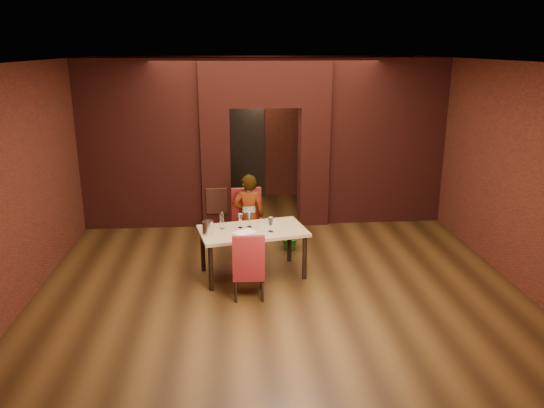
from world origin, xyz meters
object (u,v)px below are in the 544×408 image
at_px(wine_bucket, 208,228).
at_px(chair_far, 248,223).
at_px(chair_near, 249,264).
at_px(water_bottle, 222,220).
at_px(wine_glass_c, 271,225).
at_px(dining_table, 253,252).
at_px(person_seated, 249,216).
at_px(potted_plant, 290,236).
at_px(wine_glass_a, 240,221).
at_px(wine_glass_b, 249,220).

bearing_deg(wine_bucket, chair_far, 58.11).
xyz_separation_m(chair_near, water_bottle, (-0.37, 0.80, 0.39)).
height_order(wine_glass_c, wine_bucket, wine_glass_c).
bearing_deg(wine_bucket, dining_table, 12.73).
height_order(chair_far, wine_bucket, chair_far).
bearing_deg(person_seated, potted_plant, -160.16).
xyz_separation_m(chair_far, water_bottle, (-0.42, -0.78, 0.32)).
height_order(dining_table, wine_glass_a, wine_glass_a).
bearing_deg(wine_glass_a, chair_near, -83.48).
relative_size(dining_table, chair_far, 1.43).
bearing_deg(person_seated, wine_glass_b, 86.36).
height_order(chair_far, chair_near, chair_far).
relative_size(person_seated, wine_glass_a, 6.44).
bearing_deg(wine_glass_a, potted_plant, 47.63).
bearing_deg(chair_near, wine_glass_b, -92.14).
height_order(chair_near, wine_glass_a, chair_near).
bearing_deg(wine_glass_b, dining_table, -69.71).
xyz_separation_m(water_bottle, potted_plant, (1.16, 0.99, -0.65)).
distance_m(dining_table, potted_plant, 1.28).
xyz_separation_m(chair_far, potted_plant, (0.74, 0.21, -0.33)).
xyz_separation_m(person_seated, wine_glass_c, (0.30, -0.87, 0.14)).
relative_size(chair_near, water_bottle, 3.59).
xyz_separation_m(wine_glass_b, water_bottle, (-0.41, -0.05, 0.02)).
relative_size(chair_far, chair_near, 1.14).
bearing_deg(person_seated, chair_far, -88.28).
xyz_separation_m(dining_table, wine_glass_b, (-0.04, 0.12, 0.49)).
xyz_separation_m(wine_glass_a, wine_glass_b, (0.14, 0.03, 0.01)).
xyz_separation_m(dining_table, chair_near, (-0.09, -0.73, 0.11)).
height_order(chair_near, potted_plant, chair_near).
xyz_separation_m(dining_table, wine_bucket, (-0.66, -0.15, 0.47)).
relative_size(dining_table, person_seated, 1.11).
height_order(chair_far, person_seated, person_seated).
bearing_deg(water_bottle, wine_bucket, -132.76).
distance_m(chair_near, wine_glass_c, 0.80).
xyz_separation_m(dining_table, wine_glass_c, (0.27, -0.12, 0.48)).
xyz_separation_m(chair_far, chair_near, (-0.05, -1.58, -0.07)).
distance_m(wine_glass_b, wine_bucket, 0.68).
relative_size(wine_glass_b, wine_bucket, 1.17).
bearing_deg(wine_glass_b, wine_glass_a, -169.28).
bearing_deg(chair_far, chair_near, -96.30).
height_order(chair_far, wine_glass_b, chair_far).
xyz_separation_m(wine_glass_b, wine_glass_c, (0.31, -0.24, -0.01)).
bearing_deg(wine_glass_b, chair_near, -93.05).
bearing_deg(wine_glass_b, wine_glass_c, -37.21).
distance_m(wine_glass_a, wine_bucket, 0.54).
bearing_deg(chair_near, dining_table, -96.01).
distance_m(dining_table, water_bottle, 0.69).
bearing_deg(person_seated, wine_glass_a, 74.57).
height_order(dining_table, potted_plant, dining_table).
height_order(wine_glass_b, potted_plant, wine_glass_b).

